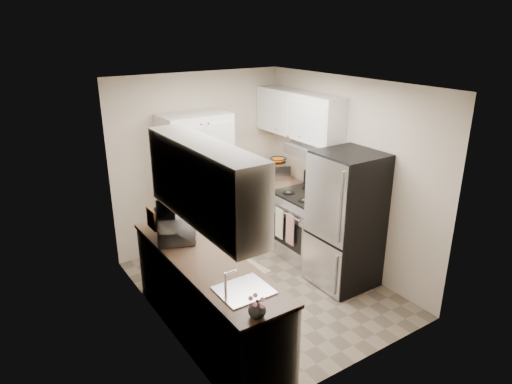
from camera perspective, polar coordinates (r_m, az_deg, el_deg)
ground at (r=5.81m, az=0.86°, el=-11.92°), size 3.20×3.20×0.00m
room_shell at (r=5.11m, az=0.86°, el=3.57°), size 2.64×3.24×2.52m
pantry_cabinet at (r=6.31m, az=-7.34°, el=0.73°), size 0.90×0.55×2.00m
base_cabinet_left at (r=4.84m, az=-6.13°, el=-13.17°), size 0.60×2.30×0.88m
countertop_left at (r=4.60m, az=-6.34°, el=-8.39°), size 0.63×2.33×0.04m
base_cabinet_right at (r=6.98m, az=2.09°, el=-2.08°), size 0.60×0.80×0.88m
countertop_right at (r=6.82m, az=2.14°, el=1.50°), size 0.63×0.83×0.04m
electric_range at (r=6.38m, az=6.16°, el=-4.06°), size 0.71×0.78×1.13m
refrigerator at (r=5.67m, az=11.16°, el=-3.46°), size 0.70×0.72×1.70m
microwave at (r=5.00m, az=-9.91°, el=-3.83°), size 0.59×0.69×0.32m
wine_bottle at (r=5.27m, az=-12.21°, el=-2.84°), size 0.07×0.07×0.30m
flower_vase at (r=3.70m, az=0.13°, el=-14.38°), size 0.16×0.16×0.15m
cutting_board at (r=5.37m, az=-9.35°, el=-2.26°), size 0.07×0.23×0.29m
toaster_oven at (r=6.86m, az=2.69°, el=2.76°), size 0.44×0.48×0.23m
fruit_basket at (r=6.84m, az=2.80°, el=4.15°), size 0.31×0.31×0.10m
kitchen_mat at (r=6.25m, az=-1.70°, el=-9.35°), size 0.53×0.74×0.01m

